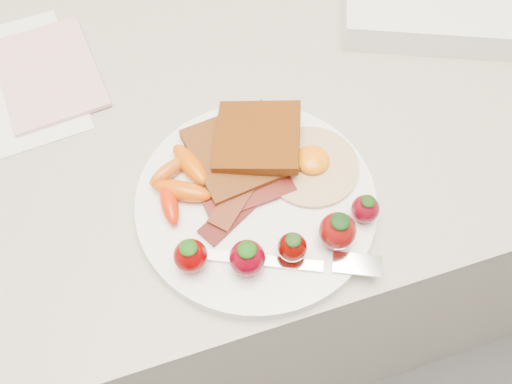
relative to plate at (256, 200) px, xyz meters
name	(u,v)px	position (x,y,z in m)	size (l,w,h in m)	color
counter	(233,245)	(0.00, 0.16, -0.46)	(2.00, 0.60, 0.90)	gray
plate	(256,200)	(0.00, 0.00, 0.00)	(0.27, 0.27, 0.02)	white
toast_lower	(240,152)	(0.00, 0.06, 0.02)	(0.11, 0.11, 0.01)	#4C1E0A
toast_upper	(258,137)	(0.02, 0.06, 0.03)	(0.10, 0.10, 0.01)	#421E08
fried_egg	(311,164)	(0.07, 0.02, 0.01)	(0.13, 0.13, 0.02)	beige
bacon_strips	(243,199)	(-0.01, 0.00, 0.01)	(0.12, 0.10, 0.01)	#3F0706
baby_carrots	(180,182)	(-0.08, 0.04, 0.02)	(0.07, 0.11, 0.02)	#C55610
strawberries	(284,241)	(0.01, -0.07, 0.03)	(0.22, 0.06, 0.05)	#6F0001
fork	(307,262)	(0.03, -0.09, 0.01)	(0.17, 0.08, 0.00)	white
paper_sheet	(6,85)	(-0.26, 0.27, -0.01)	(0.18, 0.24, 0.00)	white
notepad	(48,73)	(-0.20, 0.27, 0.00)	(0.12, 0.18, 0.01)	#DB9DAA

